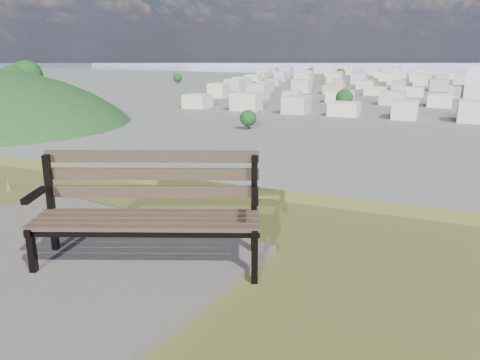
% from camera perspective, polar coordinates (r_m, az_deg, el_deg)
% --- Properties ---
extents(park_bench, '(1.97, 1.27, 0.99)m').
position_cam_1_polar(park_bench, '(4.09, -11.04, -3.01)').
color(park_bench, '#463428').
rests_on(park_bench, hilltop_mesa).
extents(city_blocks, '(395.00, 361.00, 7.00)m').
position_cam_1_polar(city_blocks, '(396.50, 23.27, 10.94)').
color(city_blocks, beige).
rests_on(city_blocks, ground).
extents(city_trees, '(406.52, 387.20, 9.98)m').
position_cam_1_polar(city_trees, '(322.32, 18.41, 10.86)').
color(city_trees, black).
rests_on(city_trees, ground).
extents(bay_water, '(2400.00, 700.00, 0.12)m').
position_cam_1_polar(bay_water, '(901.77, 23.57, 12.59)').
color(bay_water, '#96A8BF').
rests_on(bay_water, ground).
extents(far_hills, '(2050.00, 340.00, 60.00)m').
position_cam_1_polar(far_hills, '(1405.67, 21.23, 14.48)').
color(far_hills, '#A4ABCB').
rests_on(far_hills, ground).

